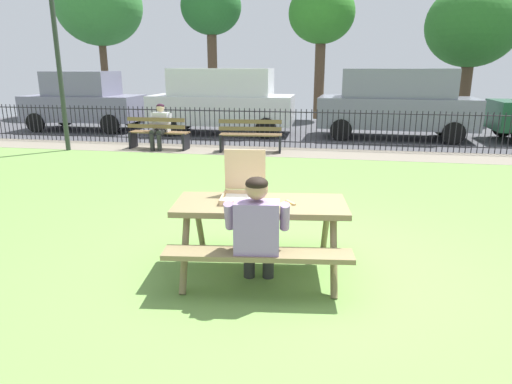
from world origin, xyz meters
TOP-DOWN VIEW (x-y plane):
  - ground at (0.00, 1.81)m, footprint 28.00×11.63m
  - cobblestone_walkway at (0.00, 6.93)m, footprint 28.00×1.40m
  - street_asphalt at (0.00, 10.95)m, footprint 28.00×6.65m
  - picnic_table_foreground at (-0.56, -0.06)m, footprint 1.97×1.69m
  - pizza_box_open at (-0.77, 0.07)m, footprint 0.50×0.52m
  - pizza_slice_on_table at (-0.33, -0.11)m, footprint 0.31×0.29m
  - adult_at_table at (-0.51, -0.56)m, footprint 0.63×0.62m
  - iron_fence_streetside at (-0.00, 7.63)m, footprint 21.13×0.03m
  - park_bench_left at (-4.49, 6.79)m, footprint 1.61×0.51m
  - park_bench_center at (-1.99, 6.79)m, footprint 1.63×0.60m
  - person_on_park_bench at (-4.45, 6.81)m, footprint 0.62×0.60m
  - lamp_post_walkway at (-6.80, 6.19)m, footprint 0.28×0.28m
  - parked_car_far_left at (-8.43, 9.89)m, footprint 3.94×1.90m
  - parked_car_left at (-3.52, 9.89)m, footprint 4.64×2.04m
  - parked_car_center at (1.92, 9.89)m, footprint 4.69×2.14m
  - far_tree_left at (-10.20, 14.82)m, footprint 3.70×3.70m
  - far_tree_midleft at (-5.19, 14.82)m, footprint 2.51×2.51m
  - far_tree_center at (-0.64, 14.82)m, footprint 2.64×2.64m
  - far_tree_midright at (5.08, 14.82)m, footprint 3.48×3.48m

SIDE VIEW (x-z plane):
  - ground at x=0.00m, z-range -0.02..0.00m
  - street_asphalt at x=0.00m, z-range -0.01..0.00m
  - cobblestone_walkway at x=0.00m, z-range -0.01..0.00m
  - park_bench_left at x=-4.49m, z-range -0.01..0.84m
  - park_bench_center at x=-1.99m, z-range -0.01..0.84m
  - iron_fence_streetside at x=0.00m, z-range 0.01..1.05m
  - picnic_table_foreground at x=-0.56m, z-range 0.20..0.99m
  - adult_at_table at x=-0.51m, z-range 0.06..1.25m
  - person_on_park_bench at x=-4.45m, z-range 0.06..1.25m
  - pizza_slice_on_table at x=-0.33m, z-range 0.77..0.79m
  - pizza_box_open at x=-0.77m, z-range 0.64..1.14m
  - parked_car_far_left at x=-8.43m, z-range 0.02..2.00m
  - parked_car_left at x=-3.52m, z-range 0.06..2.14m
  - parked_car_center at x=1.92m, z-range 0.06..2.14m
  - lamp_post_walkway at x=-6.80m, z-range 0.47..5.11m
  - far_tree_midright at x=5.08m, z-range 1.02..6.24m
  - far_tree_center at x=-0.64m, z-range 1.42..6.79m
  - far_tree_midleft at x=-5.19m, z-range 1.59..7.24m
  - far_tree_left at x=-10.20m, z-range 1.48..7.80m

